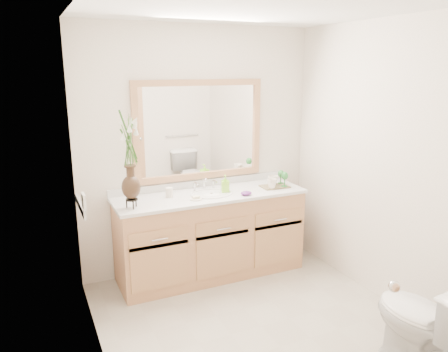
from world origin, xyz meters
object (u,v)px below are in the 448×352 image
flower_vase (129,148)px  soap_bottle (225,184)px  tray (275,186)px  tumbler (169,192)px  toilet (425,324)px

flower_vase → soap_bottle: size_ratio=5.24×
flower_vase → tray: 1.55m
soap_bottle → tray: 0.53m
flower_vase → soap_bottle: flower_vase is taller
tumbler → toilet: bearing=-61.3°
flower_vase → tumbler: (0.39, 0.18, -0.48)m
toilet → flower_vase: flower_vase is taller
flower_vase → soap_bottle: 1.05m
flower_vase → tumbler: bearing=24.4°
flower_vase → tumbler: flower_vase is taller
toilet → soap_bottle: 2.08m
tumbler → tray: 1.08m
tumbler → soap_bottle: bearing=-5.7°
soap_bottle → tray: size_ratio=0.54×
soap_bottle → tray: (0.52, -0.06, -0.07)m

